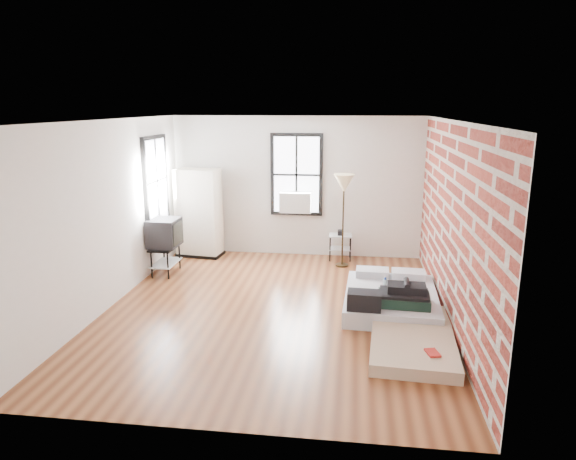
# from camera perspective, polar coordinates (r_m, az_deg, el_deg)

# --- Properties ---
(ground) EXTENTS (6.00, 6.00, 0.00)m
(ground) POSITION_cam_1_polar(r_m,az_deg,el_deg) (7.83, -1.57, -8.82)
(ground) COLOR #5A2D17
(ground) RESTS_ON ground
(room_shell) EXTENTS (5.02, 6.02, 2.80)m
(room_shell) POSITION_cam_1_polar(r_m,az_deg,el_deg) (7.67, 0.48, 4.22)
(room_shell) COLOR silver
(room_shell) RESTS_ON ground
(mattress_main) EXTENTS (1.44, 1.90, 0.59)m
(mattress_main) POSITION_cam_1_polar(r_m,az_deg,el_deg) (7.99, 11.32, -7.38)
(mattress_main) COLOR silver
(mattress_main) RESTS_ON ground
(mattress_bare) EXTENTS (1.16, 2.03, 0.42)m
(mattress_bare) POSITION_cam_1_polar(r_m,az_deg,el_deg) (7.10, 13.40, -10.57)
(mattress_bare) COLOR #C5AF8E
(mattress_bare) RESTS_ON ground
(wardrobe) EXTENTS (0.95, 0.61, 1.77)m
(wardrobe) POSITION_cam_1_polar(r_m,az_deg,el_deg) (10.49, -9.87, 1.86)
(wardrobe) COLOR black
(wardrobe) RESTS_ON ground
(side_table) EXTENTS (0.46, 0.38, 0.60)m
(side_table) POSITION_cam_1_polar(r_m,az_deg,el_deg) (10.21, 5.83, -1.13)
(side_table) COLOR black
(side_table) RESTS_ON ground
(floor_lamp) EXTENTS (0.38, 0.38, 1.76)m
(floor_lamp) POSITION_cam_1_polar(r_m,az_deg,el_deg) (9.57, 6.23, 4.69)
(floor_lamp) COLOR black
(floor_lamp) RESTS_ON ground
(tv_stand) EXTENTS (0.52, 0.73, 1.02)m
(tv_stand) POSITION_cam_1_polar(r_m,az_deg,el_deg) (9.49, -13.54, -0.50)
(tv_stand) COLOR black
(tv_stand) RESTS_ON ground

